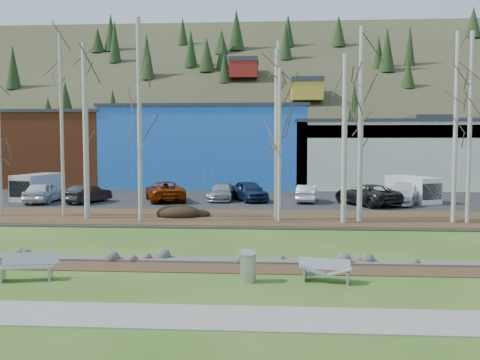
# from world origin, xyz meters

# --- Properties ---
(ground) EXTENTS (200.00, 200.00, 0.00)m
(ground) POSITION_xyz_m (0.00, 0.00, 0.00)
(ground) COLOR #2F4F15
(ground) RESTS_ON ground
(footpath) EXTENTS (80.00, 2.00, 0.04)m
(footpath) POSITION_xyz_m (0.00, -3.50, 0.02)
(footpath) COLOR slate
(footpath) RESTS_ON ground
(dirt_strip) EXTENTS (80.00, 1.80, 0.03)m
(dirt_strip) POSITION_xyz_m (0.00, 2.10, 0.01)
(dirt_strip) COLOR #382616
(dirt_strip) RESTS_ON ground
(near_bank_rocks) EXTENTS (80.00, 0.80, 0.50)m
(near_bank_rocks) POSITION_xyz_m (0.00, 3.10, 0.00)
(near_bank_rocks) COLOR #47423D
(near_bank_rocks) RESTS_ON ground
(river) EXTENTS (80.00, 8.00, 0.90)m
(river) POSITION_xyz_m (0.00, 7.20, 0.00)
(river) COLOR black
(river) RESTS_ON ground
(far_bank_rocks) EXTENTS (80.00, 0.80, 0.46)m
(far_bank_rocks) POSITION_xyz_m (0.00, 11.30, 0.00)
(far_bank_rocks) COLOR #47423D
(far_bank_rocks) RESTS_ON ground
(far_bank) EXTENTS (80.00, 7.00, 0.15)m
(far_bank) POSITION_xyz_m (0.00, 14.50, 0.07)
(far_bank) COLOR #382616
(far_bank) RESTS_ON ground
(parking_lot) EXTENTS (80.00, 14.00, 0.14)m
(parking_lot) POSITION_xyz_m (0.00, 25.00, 0.07)
(parking_lot) COLOR black
(parking_lot) RESTS_ON ground
(building_brick) EXTENTS (16.32, 12.24, 7.80)m
(building_brick) POSITION_xyz_m (-24.00, 39.00, 3.91)
(building_brick) COLOR brown
(building_brick) RESTS_ON ground
(building_blue) EXTENTS (20.40, 12.24, 8.30)m
(building_blue) POSITION_xyz_m (-6.00, 39.00, 4.16)
(building_blue) COLOR blue
(building_blue) RESTS_ON ground
(building_white) EXTENTS (18.36, 12.24, 6.80)m
(building_white) POSITION_xyz_m (12.00, 38.98, 3.41)
(building_white) COLOR #B8B9B4
(building_white) RESTS_ON ground
(hillside) EXTENTS (160.00, 72.00, 35.00)m
(hillside) POSITION_xyz_m (0.00, 84.00, 17.50)
(hillside) COLOR #2D2B1B
(hillside) RESTS_ON ground
(bench_intact) EXTENTS (1.88, 0.95, 0.91)m
(bench_intact) POSITION_xyz_m (-7.07, -0.06, 0.45)
(bench_intact) COLOR #A7A9AC
(bench_intact) RESTS_ON ground
(bench_damaged) EXTENTS (1.75, 0.89, 0.75)m
(bench_damaged) POSITION_xyz_m (2.81, 0.39, 0.38)
(bench_damaged) COLOR #A7A9AC
(bench_damaged) RESTS_ON ground
(litter_bin) EXTENTS (0.70, 0.70, 0.93)m
(litter_bin) POSITION_xyz_m (0.26, 0.21, 0.46)
(litter_bin) COLOR #A7A9AC
(litter_bin) RESTS_ON ground
(seagull) EXTENTS (0.43, 0.20, 0.31)m
(seagull) POSITION_xyz_m (2.35, 0.78, 0.17)
(seagull) COLOR gold
(seagull) RESTS_ON ground
(dirt_mound) EXTENTS (2.64, 1.87, 0.52)m
(dirt_mound) POSITION_xyz_m (-4.73, 14.43, 0.41)
(dirt_mound) COLOR black
(dirt_mound) RESTS_ON far_bank
(birch_1) EXTENTS (0.20, 0.20, 10.90)m
(birch_1) POSITION_xyz_m (-11.67, 14.19, 5.60)
(birch_1) COLOR beige
(birch_1) RESTS_ON far_bank
(birch_2) EXTENTS (0.32, 0.32, 10.18)m
(birch_2) POSITION_xyz_m (-9.94, 13.43, 5.24)
(birch_2) COLOR beige
(birch_2) RESTS_ON far_bank
(birch_3) EXTENTS (0.24, 0.24, 11.36)m
(birch_3) POSITION_xyz_m (-6.51, 12.51, 5.83)
(birch_3) COLOR beige
(birch_3) RESTS_ON far_bank
(birch_4) EXTENTS (0.30, 0.30, 9.68)m
(birch_4) POSITION_xyz_m (1.18, 13.57, 4.99)
(birch_4) COLOR beige
(birch_4) RESTS_ON far_bank
(birch_5) EXTENTS (0.23, 0.23, 10.16)m
(birch_5) POSITION_xyz_m (1.25, 13.67, 5.23)
(birch_5) COLOR beige
(birch_5) RESTS_ON far_bank
(birch_6) EXTENTS (0.20, 0.20, 8.57)m
(birch_6) POSITION_xyz_m (1.32, 12.75, 4.44)
(birch_6) COLOR beige
(birch_6) RESTS_ON far_bank
(birch_7) EXTENTS (0.29, 0.29, 9.25)m
(birch_7) POSITION_xyz_m (4.88, 12.61, 4.78)
(birch_7) COLOR beige
(birch_7) RESTS_ON far_bank
(birch_8) EXTENTS (0.29, 0.29, 10.84)m
(birch_8) POSITION_xyz_m (5.84, 13.27, 5.57)
(birch_8) COLOR beige
(birch_8) RESTS_ON far_bank
(birch_9) EXTENTS (0.24, 0.24, 10.47)m
(birch_9) POSITION_xyz_m (10.97, 13.13, 5.38)
(birch_9) COLOR beige
(birch_9) RESTS_ON far_bank
(birch_10) EXTENTS (0.24, 0.24, 10.47)m
(birch_10) POSITION_xyz_m (11.73, 13.13, 5.38)
(birch_10) COLOR beige
(birch_10) RESTS_ON far_bank
(car_0) EXTENTS (2.20, 4.68, 1.55)m
(car_0) POSITION_xyz_m (-16.05, 21.08, 0.91)
(car_0) COLOR silver
(car_0) RESTS_ON parking_lot
(car_1) EXTENTS (2.71, 4.28, 1.33)m
(car_1) POSITION_xyz_m (-12.74, 21.24, 0.81)
(car_1) COLOR black
(car_1) RESTS_ON parking_lot
(car_2) EXTENTS (4.20, 5.99, 1.52)m
(car_2) POSITION_xyz_m (-7.31, 22.80, 0.90)
(car_2) COLOR #8E2E07
(car_2) RESTS_ON parking_lot
(car_3) EXTENTS (1.95, 4.51, 1.29)m
(car_3) POSITION_xyz_m (-3.02, 23.56, 0.79)
(car_3) COLOR gray
(car_3) RESTS_ON parking_lot
(car_4) EXTENTS (3.46, 4.87, 1.54)m
(car_4) POSITION_xyz_m (-0.91, 23.22, 0.91)
(car_4) COLOR #162748
(car_4) RESTS_ON parking_lot
(car_5) EXTENTS (1.87, 4.07, 1.29)m
(car_5) POSITION_xyz_m (3.44, 22.87, 0.79)
(car_5) COLOR silver
(car_5) RESTS_ON parking_lot
(car_6) EXTENTS (4.76, 5.92, 1.50)m
(car_6) POSITION_xyz_m (7.55, 21.20, 0.89)
(car_6) COLOR black
(car_6) RESTS_ON parking_lot
(car_7) EXTENTS (4.43, 5.79, 1.56)m
(car_7) POSITION_xyz_m (10.36, 22.09, 0.92)
(car_7) COLOR silver
(car_7) RESTS_ON parking_lot
(van_white) EXTENTS (3.47, 4.71, 1.90)m
(van_white) POSITION_xyz_m (11.39, 23.38, 1.09)
(van_white) COLOR white
(van_white) RESTS_ON parking_lot
(van_grey) EXTENTS (2.66, 4.79, 1.98)m
(van_grey) POSITION_xyz_m (-17.46, 23.10, 1.13)
(van_grey) COLOR #BBBDC0
(van_grey) RESTS_ON parking_lot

